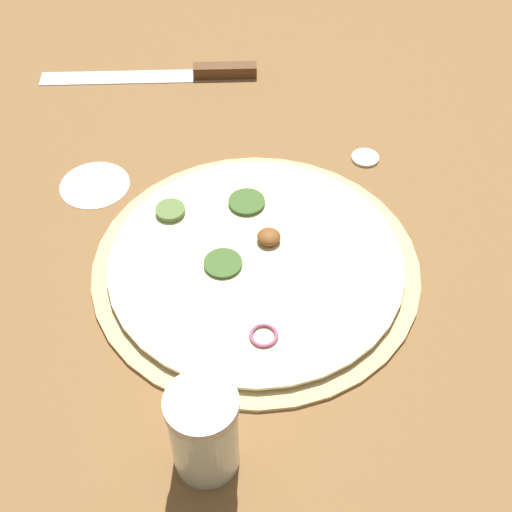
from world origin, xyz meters
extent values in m
plane|color=brown|center=(0.00, 0.00, 0.00)|extent=(3.00, 3.00, 0.00)
cylinder|color=#D6B77A|center=(0.00, 0.00, 0.00)|extent=(0.37, 0.37, 0.01)
cylinder|color=beige|center=(0.00, 0.00, 0.01)|extent=(0.33, 0.33, 0.00)
torus|color=#A34C70|center=(-0.01, -0.11, 0.02)|extent=(0.03, 0.03, 0.00)
cylinder|color=#385B23|center=(-0.04, 0.00, 0.02)|extent=(0.04, 0.04, 0.00)
cylinder|color=#567538|center=(-0.08, 0.09, 0.02)|extent=(0.04, 0.04, 0.01)
ellipsoid|color=brown|center=(0.02, 0.03, 0.02)|extent=(0.03, 0.03, 0.01)
cylinder|color=#385B23|center=(0.01, 0.09, 0.02)|extent=(0.04, 0.04, 0.01)
cube|color=silver|center=(-0.13, 0.41, 0.00)|extent=(0.23, 0.07, 0.00)
cube|color=brown|center=(0.03, 0.38, 0.01)|extent=(0.10, 0.04, 0.02)
cylinder|color=silver|center=(-0.09, -0.22, 0.05)|extent=(0.06, 0.06, 0.09)
cylinder|color=beige|center=(-0.09, -0.22, 0.10)|extent=(0.06, 0.06, 0.01)
cylinder|color=beige|center=(0.18, 0.16, 0.00)|extent=(0.04, 0.04, 0.01)
cylinder|color=white|center=(-0.17, 0.18, 0.00)|extent=(0.09, 0.09, 0.00)
camera|label=1|loc=(-0.11, -0.52, 0.62)|focal=50.00mm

